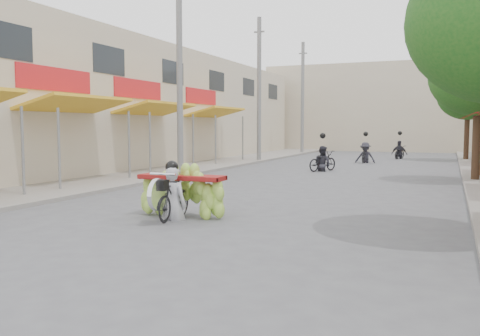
# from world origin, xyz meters

# --- Properties ---
(ground) EXTENTS (120.00, 120.00, 0.00)m
(ground) POSITION_xyz_m (0.00, 0.00, 0.00)
(ground) COLOR #55555A
(ground) RESTS_ON ground
(sidewalk_left) EXTENTS (4.00, 60.00, 0.12)m
(sidewalk_left) POSITION_xyz_m (-7.00, 15.00, 0.06)
(sidewalk_left) COLOR gray
(sidewalk_left) RESTS_ON ground
(shophouse_row_left) EXTENTS (9.77, 40.00, 6.00)m
(shophouse_row_left) POSITION_xyz_m (-11.98, 13.98, 3.00)
(shophouse_row_left) COLOR beige
(shophouse_row_left) RESTS_ON ground
(far_building) EXTENTS (20.00, 6.00, 7.00)m
(far_building) POSITION_xyz_m (0.00, 38.00, 3.50)
(far_building) COLOR beige
(far_building) RESTS_ON ground
(utility_pole_mid) EXTENTS (0.60, 0.24, 8.00)m
(utility_pole_mid) POSITION_xyz_m (-5.40, 12.00, 4.03)
(utility_pole_mid) COLOR slate
(utility_pole_mid) RESTS_ON ground
(utility_pole_far) EXTENTS (0.60, 0.24, 8.00)m
(utility_pole_far) POSITION_xyz_m (-5.40, 21.00, 4.03)
(utility_pole_far) COLOR slate
(utility_pole_far) RESTS_ON ground
(utility_pole_back) EXTENTS (0.60, 0.24, 8.00)m
(utility_pole_back) POSITION_xyz_m (-5.40, 30.00, 4.03)
(utility_pole_back) COLOR slate
(utility_pole_back) RESTS_ON ground
(street_tree_mid) EXTENTS (3.40, 3.40, 5.25)m
(street_tree_mid) POSITION_xyz_m (5.40, 14.00, 3.78)
(street_tree_mid) COLOR #3A2719
(street_tree_mid) RESTS_ON ground
(street_tree_far) EXTENTS (3.40, 3.40, 5.25)m
(street_tree_far) POSITION_xyz_m (5.40, 26.00, 3.78)
(street_tree_far) COLOR #3A2719
(street_tree_far) RESTS_ON ground
(banana_motorbike) EXTENTS (2.20, 1.78, 2.14)m
(banana_motorbike) POSITION_xyz_m (-0.90, 3.81, 0.72)
(banana_motorbike) COLOR black
(banana_motorbike) RESTS_ON ground
(bg_motorbike_a) EXTENTS (1.26, 1.71, 1.95)m
(bg_motorbike_a) POSITION_xyz_m (-0.69, 16.45, 0.74)
(bg_motorbike_a) COLOR black
(bg_motorbike_a) RESTS_ON ground
(bg_motorbike_b) EXTENTS (1.09, 1.63, 1.95)m
(bg_motorbike_b) POSITION_xyz_m (0.29, 22.32, 0.86)
(bg_motorbike_b) COLOR black
(bg_motorbike_b) RESTS_ON ground
(bg_motorbike_c) EXTENTS (1.07, 1.51, 1.95)m
(bg_motorbike_c) POSITION_xyz_m (1.68, 26.67, 0.84)
(bg_motorbike_c) COLOR black
(bg_motorbike_c) RESTS_ON ground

